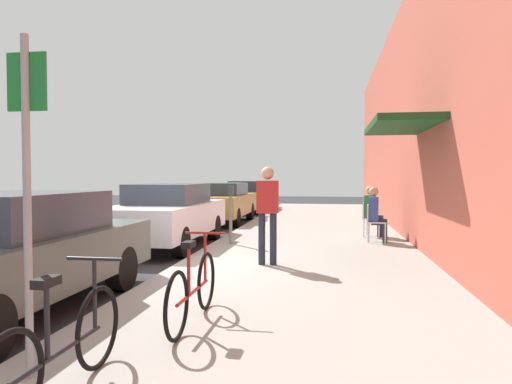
{
  "coord_description": "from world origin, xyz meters",
  "views": [
    {
      "loc": [
        2.66,
        -7.65,
        1.66
      ],
      "look_at": [
        0.12,
        8.36,
        1.1
      ],
      "focal_mm": 32.56,
      "sensor_mm": 36.0,
      "label": 1
    }
  ],
  "objects_px": {
    "parked_car_2": "(221,202)",
    "parking_meter": "(231,210)",
    "cafe_chair_1": "(370,217)",
    "bicycle_1": "(193,289)",
    "seated_patron_0": "(376,212)",
    "seated_patron_1": "(372,209)",
    "parked_car_3": "(248,196)",
    "street_sign": "(27,179)",
    "cafe_chair_0": "(373,220)",
    "parked_car_1": "(167,214)",
    "bicycle_0": "(61,348)",
    "parked_car_0": "(9,253)",
    "pedestrian_standing": "(268,207)"
  },
  "relations": [
    {
      "from": "parked_car_0",
      "to": "cafe_chair_0",
      "type": "xyz_separation_m",
      "value": [
        4.78,
        6.13,
        -0.13
      ]
    },
    {
      "from": "street_sign",
      "to": "seated_patron_0",
      "type": "height_order",
      "value": "street_sign"
    },
    {
      "from": "bicycle_1",
      "to": "cafe_chair_0",
      "type": "height_order",
      "value": "bicycle_1"
    },
    {
      "from": "parked_car_3",
      "to": "cafe_chair_1",
      "type": "distance_m",
      "value": 10.27
    },
    {
      "from": "parked_car_0",
      "to": "cafe_chair_0",
      "type": "distance_m",
      "value": 7.77
    },
    {
      "from": "parked_car_1",
      "to": "parked_car_3",
      "type": "bearing_deg",
      "value": 90.0
    },
    {
      "from": "parking_meter",
      "to": "cafe_chair_1",
      "type": "relative_size",
      "value": 1.52
    },
    {
      "from": "parked_car_2",
      "to": "street_sign",
      "type": "distance_m",
      "value": 12.85
    },
    {
      "from": "cafe_chair_0",
      "to": "bicycle_0",
      "type": "bearing_deg",
      "value": -109.14
    },
    {
      "from": "parked_car_3",
      "to": "pedestrian_standing",
      "type": "height_order",
      "value": "pedestrian_standing"
    },
    {
      "from": "parked_car_0",
      "to": "parked_car_2",
      "type": "height_order",
      "value": "parked_car_0"
    },
    {
      "from": "parked_car_3",
      "to": "cafe_chair_0",
      "type": "height_order",
      "value": "parked_car_3"
    },
    {
      "from": "seated_patron_0",
      "to": "parked_car_2",
      "type": "bearing_deg",
      "value": 134.93
    },
    {
      "from": "parked_car_2",
      "to": "bicycle_1",
      "type": "relative_size",
      "value": 2.57
    },
    {
      "from": "parked_car_2",
      "to": "parking_meter",
      "type": "distance_m",
      "value": 5.88
    },
    {
      "from": "parked_car_3",
      "to": "street_sign",
      "type": "xyz_separation_m",
      "value": [
        1.5,
        -17.99,
        0.9
      ]
    },
    {
      "from": "street_sign",
      "to": "bicycle_0",
      "type": "relative_size",
      "value": 1.52
    },
    {
      "from": "parked_car_1",
      "to": "parking_meter",
      "type": "xyz_separation_m",
      "value": [
        1.55,
        -0.12,
        0.12
      ]
    },
    {
      "from": "parking_meter",
      "to": "cafe_chair_1",
      "type": "xyz_separation_m",
      "value": [
        3.23,
        1.83,
        -0.26
      ]
    },
    {
      "from": "street_sign",
      "to": "cafe_chair_0",
      "type": "height_order",
      "value": "street_sign"
    },
    {
      "from": "parked_car_2",
      "to": "cafe_chair_1",
      "type": "height_order",
      "value": "parked_car_2"
    },
    {
      "from": "bicycle_0",
      "to": "seated_patron_1",
      "type": "height_order",
      "value": "seated_patron_1"
    },
    {
      "from": "parked_car_2",
      "to": "bicycle_0",
      "type": "relative_size",
      "value": 2.57
    },
    {
      "from": "seated_patron_1",
      "to": "parked_car_0",
      "type": "bearing_deg",
      "value": -124.17
    },
    {
      "from": "cafe_chair_0",
      "to": "parked_car_3",
      "type": "bearing_deg",
      "value": 115.31
    },
    {
      "from": "cafe_chair_1",
      "to": "seated_patron_1",
      "type": "distance_m",
      "value": 0.2
    },
    {
      "from": "parked_car_1",
      "to": "parking_meter",
      "type": "bearing_deg",
      "value": -4.54
    },
    {
      "from": "street_sign",
      "to": "cafe_chair_1",
      "type": "relative_size",
      "value": 2.99
    },
    {
      "from": "parked_car_1",
      "to": "seated_patron_0",
      "type": "bearing_deg",
      "value": 8.21
    },
    {
      "from": "parked_car_1",
      "to": "seated_patron_1",
      "type": "xyz_separation_m",
      "value": [
        4.84,
        1.69,
        0.05
      ]
    },
    {
      "from": "seated_patron_0",
      "to": "cafe_chair_1",
      "type": "bearing_deg",
      "value": 93.21
    },
    {
      "from": "parked_car_1",
      "to": "parking_meter",
      "type": "height_order",
      "value": "parked_car_1"
    },
    {
      "from": "street_sign",
      "to": "bicycle_0",
      "type": "xyz_separation_m",
      "value": [
        0.44,
        -0.29,
        -1.16
      ]
    },
    {
      "from": "parked_car_3",
      "to": "street_sign",
      "type": "height_order",
      "value": "street_sign"
    },
    {
      "from": "parked_car_1",
      "to": "seated_patron_1",
      "type": "height_order",
      "value": "parked_car_1"
    },
    {
      "from": "bicycle_1",
      "to": "cafe_chair_0",
      "type": "bearing_deg",
      "value": 69.42
    },
    {
      "from": "parked_car_1",
      "to": "cafe_chair_0",
      "type": "height_order",
      "value": "parked_car_1"
    },
    {
      "from": "parked_car_3",
      "to": "parked_car_1",
      "type": "bearing_deg",
      "value": -90.0
    },
    {
      "from": "seated_patron_0",
      "to": "seated_patron_1",
      "type": "xyz_separation_m",
      "value": [
        0.0,
        1.0,
        0.0
      ]
    },
    {
      "from": "parked_car_2",
      "to": "parking_meter",
      "type": "height_order",
      "value": "parking_meter"
    },
    {
      "from": "parked_car_1",
      "to": "parked_car_0",
      "type": "bearing_deg",
      "value": -90.0
    },
    {
      "from": "street_sign",
      "to": "seated_patron_1",
      "type": "bearing_deg",
      "value": 69.41
    },
    {
      "from": "cafe_chair_0",
      "to": "parking_meter",
      "type": "bearing_deg",
      "value": -165.62
    },
    {
      "from": "parked_car_2",
      "to": "bicycle_1",
      "type": "height_order",
      "value": "parked_car_2"
    },
    {
      "from": "parked_car_3",
      "to": "seated_patron_0",
      "type": "xyz_separation_m",
      "value": [
        4.84,
        -10.1,
        0.08
      ]
    },
    {
      "from": "bicycle_0",
      "to": "cafe_chair_1",
      "type": "bearing_deg",
      "value": 72.81
    },
    {
      "from": "parked_car_0",
      "to": "bicycle_0",
      "type": "xyz_separation_m",
      "value": [
        1.94,
        -2.05,
        -0.27
      ]
    },
    {
      "from": "seated_patron_0",
      "to": "seated_patron_1",
      "type": "bearing_deg",
      "value": 89.96
    },
    {
      "from": "seated_patron_1",
      "to": "street_sign",
      "type": "bearing_deg",
      "value": -110.59
    },
    {
      "from": "parked_car_1",
      "to": "bicycle_1",
      "type": "xyz_separation_m",
      "value": [
        2.36,
        -5.74,
        -0.28
      ]
    }
  ]
}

